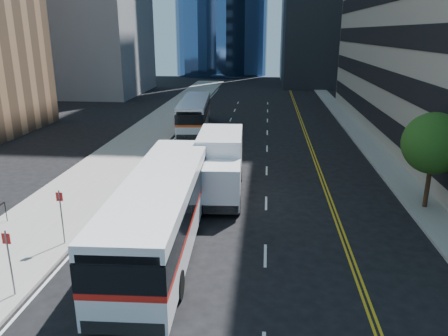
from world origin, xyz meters
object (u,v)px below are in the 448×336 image
Objects in this scene: box_truck at (219,164)px; bus_rear at (195,113)px; bus_front at (162,209)px; street_tree at (434,144)px.

bus_rear is at bearing 101.27° from box_truck.
bus_rear is (-2.60, 24.55, -0.21)m from bus_front.
box_truck is (1.76, 6.82, 0.03)m from bus_front.
box_truck is (4.36, -17.73, 0.24)m from bus_rear.
bus_front is 24.69m from bus_rear.
bus_front reaches higher than bus_rear.
bus_front is at bearing -88.59° from bus_rear.
street_tree reaches higher than box_truck.
street_tree is 14.29m from bus_front.
bus_rear is at bearing 129.51° from street_tree.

